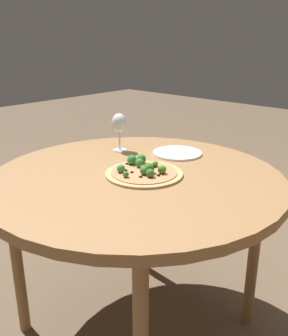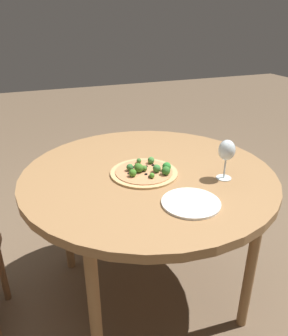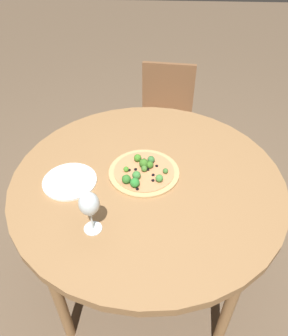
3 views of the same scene
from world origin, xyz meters
TOP-DOWN VIEW (x-y plane):
  - ground_plane at (0.00, 0.00)m, footprint 12.00×12.00m
  - dining_table at (0.00, 0.00)m, footprint 1.21×1.21m
  - pizza at (0.02, -0.02)m, footprint 0.32×0.32m
  - wine_glass at (0.19, 0.30)m, footprint 0.08×0.08m
  - plate_near at (0.34, 0.05)m, footprint 0.24×0.24m

SIDE VIEW (x-z plane):
  - ground_plane at x=0.00m, z-range 0.00..0.00m
  - dining_table at x=0.00m, z-range 0.32..1.10m
  - plate_near at x=0.34m, z-range 0.78..0.79m
  - pizza at x=0.02m, z-range 0.76..0.82m
  - wine_glass at x=0.19m, z-range 0.82..1.00m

